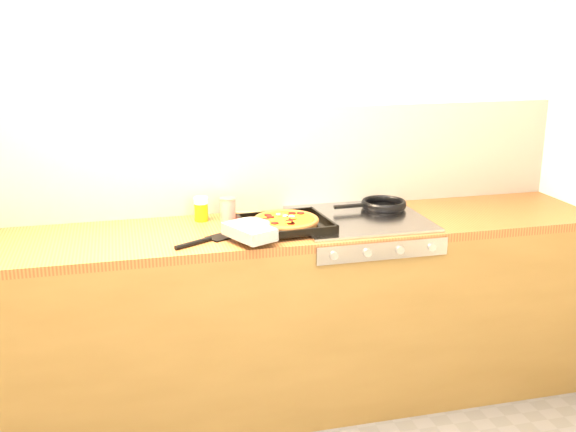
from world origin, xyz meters
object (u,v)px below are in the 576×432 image
object	(u,v)px
tomato_can	(228,209)
juice_glass	(201,209)
frying_pan	(383,205)
pizza_on_tray	(275,224)

from	to	relation	value
tomato_can	juice_glass	world-z (taller)	juice_glass
frying_pan	juice_glass	distance (m)	0.88
frying_pan	juice_glass	bearing A→B (deg)	175.57
frying_pan	juice_glass	size ratio (longest dim) A/B	3.31
pizza_on_tray	juice_glass	bearing A→B (deg)	137.34
frying_pan	tomato_can	world-z (taller)	tomato_can
frying_pan	tomato_can	xyz separation A→B (m)	(-0.76, 0.05, 0.02)
tomato_can	juice_glass	xyz separation A→B (m)	(-0.12, 0.01, 0.00)
juice_glass	pizza_on_tray	bearing A→B (deg)	-42.66
pizza_on_tray	tomato_can	xyz separation A→B (m)	(-0.17, 0.26, 0.01)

